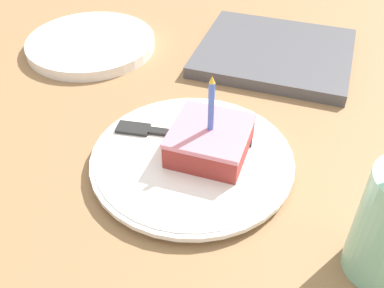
# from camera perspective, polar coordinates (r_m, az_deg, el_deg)

# --- Properties ---
(ground_plane) EXTENTS (2.40, 2.40, 0.04)m
(ground_plane) POSITION_cam_1_polar(r_m,az_deg,el_deg) (0.60, 1.95, -4.11)
(ground_plane) COLOR olive
(ground_plane) RESTS_ON ground
(plate) EXTENTS (0.26, 0.26, 0.02)m
(plate) POSITION_cam_1_polar(r_m,az_deg,el_deg) (0.58, 0.00, -2.01)
(plate) COLOR white
(plate) RESTS_ON ground_plane
(cake_slice) EXTENTS (0.10, 0.10, 0.11)m
(cake_slice) POSITION_cam_1_polar(r_m,az_deg,el_deg) (0.57, 2.28, 0.52)
(cake_slice) COLOR #99332D
(cake_slice) RESTS_ON plate
(fork) EXTENTS (0.19, 0.04, 0.00)m
(fork) POSITION_cam_1_polar(r_m,az_deg,el_deg) (0.60, -2.39, 1.36)
(fork) COLOR #262626
(fork) RESTS_ON plate
(side_plate) EXTENTS (0.23, 0.23, 0.02)m
(side_plate) POSITION_cam_1_polar(r_m,az_deg,el_deg) (0.85, -12.70, 12.32)
(side_plate) COLOR white
(side_plate) RESTS_ON ground_plane
(marble_board) EXTENTS (0.26, 0.23, 0.02)m
(marble_board) POSITION_cam_1_polar(r_m,az_deg,el_deg) (0.82, 10.47, 11.34)
(marble_board) COLOR #4C4C51
(marble_board) RESTS_ON ground_plane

